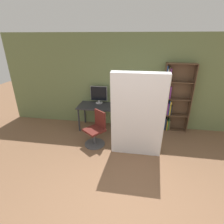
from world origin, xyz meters
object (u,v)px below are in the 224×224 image
bookshelf (172,101)px  mattress_near (138,117)px  office_chair (96,132)px  monitor (99,94)px

bookshelf → mattress_near: bearing=-124.1°
office_chair → bookshelf: size_ratio=0.46×
office_chair → bookshelf: bearing=29.3°
office_chair → mattress_near: (1.03, -0.30, 0.63)m
office_chair → monitor: bearing=98.1°
monitor → mattress_near: mattress_near is taller
monitor → mattress_near: size_ratio=0.26×
bookshelf → mattress_near: (-0.95, -1.41, 0.08)m
office_chair → bookshelf: bookshelf is taller
office_chair → mattress_near: 1.24m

